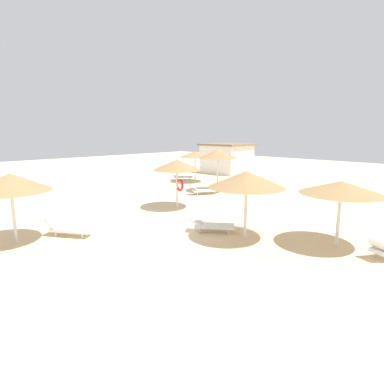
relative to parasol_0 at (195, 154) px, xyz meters
name	(u,v)px	position (x,y,z in m)	size (l,w,h in m)	color
ground_plane	(146,227)	(7.43, -10.88, -2.38)	(80.00, 80.00, 0.00)	beige
parasol_0	(195,154)	(0.00, 0.00, 0.00)	(2.77, 2.77, 2.64)	silver
parasol_1	(247,179)	(11.59, -9.05, 0.04)	(3.01, 3.01, 2.76)	silver
parasol_2	(218,154)	(4.18, -2.00, 0.32)	(2.80, 2.80, 3.02)	silver
parasol_3	(341,188)	(14.54, -7.31, -0.14)	(2.96, 2.96, 2.49)	silver
parasol_4	(10,182)	(5.58, -15.71, 0.00)	(2.89, 2.89, 2.73)	silver
parasol_5	(177,165)	(5.83, -7.46, 0.05)	(2.68, 2.68, 2.75)	silver
lounger_0	(182,177)	(-1.69, 0.00, -2.08)	(1.78, 1.83, 0.62)	white
lounger_1	(211,225)	(10.06, -9.36, -2.07)	(1.91, 1.66, 0.64)	white
lounger_2	(203,190)	(4.21, -3.54, -2.07)	(1.50, 1.95, 0.73)	white
lounger_4	(69,228)	(6.20, -13.90, -2.06)	(1.91, 1.55, 0.78)	white
beach_cabana	(227,158)	(-1.94, 6.75, -0.83)	(4.58, 4.29, 3.07)	white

